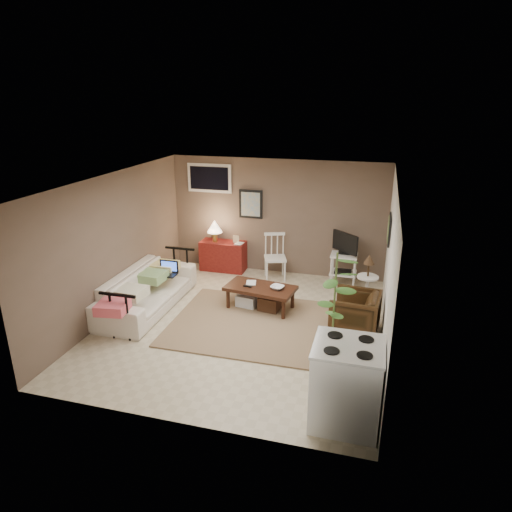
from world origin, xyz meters
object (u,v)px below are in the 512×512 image
(stove, at_px, (346,384))
(potted_plant, at_px, (334,310))
(spindle_chair, at_px, (275,258))
(tv_stand, at_px, (344,258))
(coffee_table, at_px, (260,296))
(red_console, at_px, (222,253))
(sofa, at_px, (147,284))
(armchair, at_px, (355,311))
(side_table, at_px, (368,275))

(stove, bearing_deg, potted_plant, 105.45)
(spindle_chair, distance_m, tv_stand, 1.39)
(coffee_table, bearing_deg, red_console, 127.78)
(potted_plant, bearing_deg, sofa, 161.32)
(armchair, bearing_deg, red_console, -119.99)
(red_console, relative_size, tv_stand, 1.02)
(red_console, bearing_deg, spindle_chair, -8.61)
(coffee_table, relative_size, spindle_chair, 1.36)
(potted_plant, bearing_deg, coffee_table, 131.74)
(side_table, xyz_separation_m, stove, (-0.10, -3.14, -0.12))
(side_table, relative_size, stove, 0.98)
(tv_stand, relative_size, side_table, 1.08)
(potted_plant, bearing_deg, tv_stand, 92.24)
(armchair, distance_m, stove, 2.19)
(tv_stand, bearing_deg, coffee_table, -131.60)
(spindle_chair, bearing_deg, sofa, -134.14)
(armchair, xyz_separation_m, stove, (0.04, -2.19, 0.13))
(red_console, bearing_deg, tv_stand, -3.63)
(side_table, bearing_deg, coffee_table, -163.08)
(armchair, height_order, stove, stove)
(red_console, distance_m, potted_plant, 4.27)
(sofa, distance_m, potted_plant, 3.59)
(red_console, height_order, stove, red_console)
(tv_stand, distance_m, side_table, 1.05)
(armchair, bearing_deg, spindle_chair, -132.21)
(spindle_chair, distance_m, potted_plant, 3.45)
(tv_stand, xyz_separation_m, side_table, (0.49, -0.93, 0.05))
(sofa, height_order, potted_plant, potted_plant)
(sofa, relative_size, potted_plant, 1.31)
(coffee_table, xyz_separation_m, potted_plant, (1.43, -1.61, 0.68))
(spindle_chair, height_order, tv_stand, tv_stand)
(side_table, distance_m, armchair, 1.00)
(tv_stand, height_order, stove, tv_stand)
(potted_plant, bearing_deg, armchair, 79.00)
(red_console, distance_m, side_table, 3.28)
(coffee_table, relative_size, armchair, 1.72)
(sofa, relative_size, stove, 2.26)
(side_table, bearing_deg, sofa, -164.82)
(red_console, distance_m, stove, 5.18)
(coffee_table, relative_size, potted_plant, 0.73)
(side_table, xyz_separation_m, potted_plant, (-0.37, -2.16, 0.31))
(red_console, bearing_deg, sofa, -107.49)
(sofa, bearing_deg, potted_plant, -108.68)
(coffee_table, bearing_deg, tv_stand, 48.40)
(spindle_chair, xyz_separation_m, armchair, (1.74, -1.87, -0.07))
(coffee_table, distance_m, sofa, 2.00)
(side_table, bearing_deg, stove, -91.83)
(sofa, bearing_deg, side_table, -74.82)
(sofa, relative_size, armchair, 3.11)
(red_console, xyz_separation_m, spindle_chair, (1.21, -0.18, 0.06))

